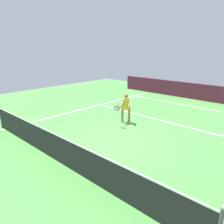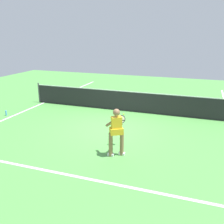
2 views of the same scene
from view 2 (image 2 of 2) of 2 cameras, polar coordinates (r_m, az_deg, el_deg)
The scene contains 7 objects.
ground_plane at distance 10.62m, azimuth -0.80°, elevation -3.46°, with size 26.96×26.96×0.00m, color #4C9342.
service_line_marking at distance 7.47m, azimuth -11.48°, elevation -13.22°, with size 9.58×0.10×0.01m, color white.
sideline_left_marking at distance 13.00m, azimuth -20.98°, elevation -0.70°, with size 0.10×18.74×0.01m, color white.
court_net at distance 12.72m, azimuth 3.14°, elevation 2.47°, with size 10.26×0.08×1.10m.
tennis_player at distance 7.98m, azimuth 0.99°, elevation -4.08°, with size 0.68×1.14×1.55m.
tennis_ball_near at distance 12.24m, azimuth 2.64°, elevation -0.48°, with size 0.07×0.07×0.07m, color #D1E533.
water_bottle at distance 13.12m, azimuth -22.53°, elevation -0.20°, with size 0.07×0.07×0.24m, color #4C9EE5.
Camera 2 is at (3.49, -9.30, 3.74)m, focal length 41.03 mm.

